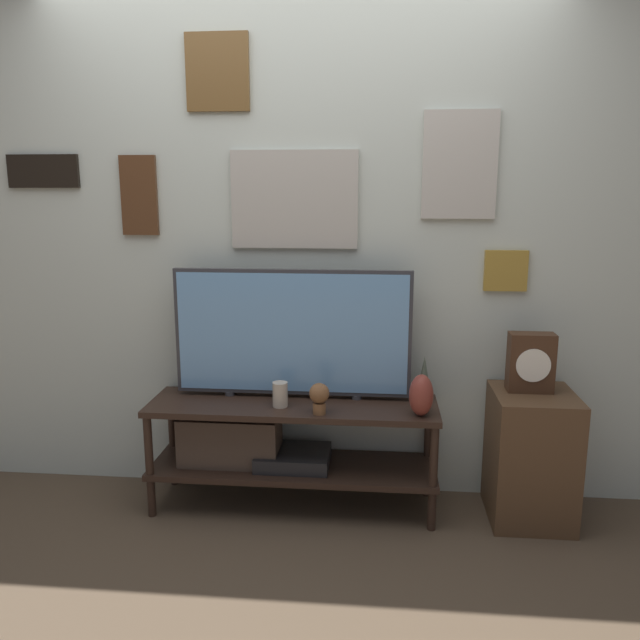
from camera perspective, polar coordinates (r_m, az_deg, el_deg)
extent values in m
plane|color=#4C3D2D|center=(3.08, -3.06, -18.61)|extent=(12.00, 12.00, 0.00)
cube|color=beige|center=(3.16, -2.01, 7.97)|extent=(6.40, 0.06, 2.70)
cube|color=#B2ADA3|center=(3.11, -2.36, 10.94)|extent=(0.62, 0.02, 0.47)
cube|color=#B2BCC6|center=(3.10, -2.38, 10.94)|extent=(0.59, 0.01, 0.44)
cube|color=#4C2D19|center=(3.31, -16.21, 10.88)|extent=(0.18, 0.02, 0.39)
cube|color=#BCB299|center=(3.30, -16.25, 10.88)|extent=(0.15, 0.01, 0.36)
cube|color=#B7B2A8|center=(3.11, 12.66, 13.67)|extent=(0.35, 0.02, 0.50)
cube|color=white|center=(3.10, 12.67, 13.68)|extent=(0.31, 0.01, 0.47)
cube|color=olive|center=(3.16, 16.62, 4.34)|extent=(0.21, 0.02, 0.20)
cube|color=#2D2D33|center=(3.16, 16.65, 4.33)|extent=(0.17, 0.01, 0.16)
cube|color=brown|center=(3.23, -9.36, 21.47)|extent=(0.31, 0.02, 0.36)
cube|color=beige|center=(3.22, -9.40, 21.49)|extent=(0.27, 0.01, 0.32)
cube|color=black|center=(3.52, -23.98, 12.33)|extent=(0.37, 0.02, 0.16)
cube|color=white|center=(3.51, -24.03, 12.32)|extent=(0.33, 0.01, 0.13)
cube|color=black|center=(3.08, -2.50, -7.85)|extent=(1.41, 0.40, 0.03)
cube|color=black|center=(3.20, -2.45, -13.26)|extent=(1.41, 0.40, 0.03)
cylinder|color=black|center=(3.18, -15.32, -12.57)|extent=(0.04, 0.04, 0.54)
cylinder|color=black|center=(3.00, 10.31, -13.83)|extent=(0.04, 0.04, 0.54)
cylinder|color=black|center=(3.47, -13.33, -10.33)|extent=(0.04, 0.04, 0.54)
cylinder|color=black|center=(3.31, 9.82, -11.29)|extent=(0.04, 0.04, 0.54)
cube|color=black|center=(3.18, -2.46, -12.45)|extent=(0.36, 0.28, 0.07)
cube|color=#47382D|center=(3.20, -8.20, -10.69)|extent=(0.49, 0.22, 0.24)
cylinder|color=#333338|center=(3.21, -8.23, -6.63)|extent=(0.05, 0.05, 0.02)
cylinder|color=#333338|center=(3.13, 3.38, -7.04)|extent=(0.05, 0.05, 0.02)
cube|color=#333338|center=(3.07, -2.56, -1.15)|extent=(1.17, 0.04, 0.63)
cube|color=#6B9ED1|center=(3.05, -2.60, -1.21)|extent=(1.13, 0.01, 0.59)
cone|color=#4C5647|center=(3.12, 9.49, -5.27)|extent=(0.08, 0.08, 0.22)
ellipsoid|color=brown|center=(2.91, 9.24, -6.80)|extent=(0.11, 0.13, 0.20)
cylinder|color=#C1B29E|center=(3.01, -3.66, -6.81)|extent=(0.07, 0.07, 0.12)
cylinder|color=brown|center=(2.92, -0.07, -8.07)|extent=(0.06, 0.06, 0.05)
sphere|color=brown|center=(2.90, -0.07, -6.70)|extent=(0.09, 0.09, 0.09)
cube|color=#513823|center=(3.21, 18.70, -11.69)|extent=(0.38, 0.41, 0.63)
cube|color=#422819|center=(3.09, 18.71, -3.70)|extent=(0.21, 0.10, 0.28)
cylinder|color=white|center=(3.04, 18.93, -3.96)|extent=(0.16, 0.01, 0.16)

